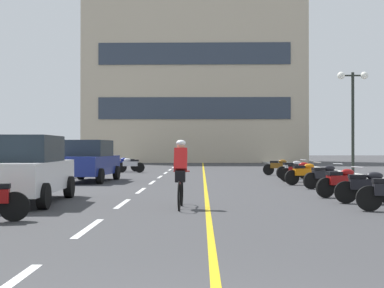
% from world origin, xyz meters
% --- Properties ---
extents(ground_plane, '(140.00, 140.00, 0.00)m').
position_xyz_m(ground_plane, '(0.00, 21.00, 0.00)').
color(ground_plane, '#38383A').
extents(curb_left, '(2.40, 72.00, 0.12)m').
position_xyz_m(curb_left, '(-7.20, 24.00, 0.06)').
color(curb_left, '#A8A8A3').
rests_on(curb_left, ground).
extents(curb_right, '(2.40, 72.00, 0.12)m').
position_xyz_m(curb_right, '(7.20, 24.00, 0.06)').
color(curb_right, '#A8A8A3').
rests_on(curb_right, ground).
extents(lane_dash_1, '(0.14, 2.20, 0.01)m').
position_xyz_m(lane_dash_1, '(-2.00, 6.00, 0.00)').
color(lane_dash_1, silver).
rests_on(lane_dash_1, ground).
extents(lane_dash_2, '(0.14, 2.20, 0.01)m').
position_xyz_m(lane_dash_2, '(-2.00, 10.00, 0.00)').
color(lane_dash_2, silver).
rests_on(lane_dash_2, ground).
extents(lane_dash_3, '(0.14, 2.20, 0.01)m').
position_xyz_m(lane_dash_3, '(-2.00, 14.00, 0.00)').
color(lane_dash_3, silver).
rests_on(lane_dash_3, ground).
extents(lane_dash_4, '(0.14, 2.20, 0.01)m').
position_xyz_m(lane_dash_4, '(-2.00, 18.00, 0.00)').
color(lane_dash_4, silver).
rests_on(lane_dash_4, ground).
extents(lane_dash_5, '(0.14, 2.20, 0.01)m').
position_xyz_m(lane_dash_5, '(-2.00, 22.00, 0.00)').
color(lane_dash_5, silver).
rests_on(lane_dash_5, ground).
extents(lane_dash_6, '(0.14, 2.20, 0.01)m').
position_xyz_m(lane_dash_6, '(-2.00, 26.00, 0.00)').
color(lane_dash_6, silver).
rests_on(lane_dash_6, ground).
extents(lane_dash_7, '(0.14, 2.20, 0.01)m').
position_xyz_m(lane_dash_7, '(-2.00, 30.00, 0.00)').
color(lane_dash_7, silver).
rests_on(lane_dash_7, ground).
extents(lane_dash_8, '(0.14, 2.20, 0.01)m').
position_xyz_m(lane_dash_8, '(-2.00, 34.00, 0.00)').
color(lane_dash_8, silver).
rests_on(lane_dash_8, ground).
extents(lane_dash_9, '(0.14, 2.20, 0.01)m').
position_xyz_m(lane_dash_9, '(-2.00, 38.00, 0.00)').
color(lane_dash_9, silver).
rests_on(lane_dash_9, ground).
extents(lane_dash_10, '(0.14, 2.20, 0.01)m').
position_xyz_m(lane_dash_10, '(-2.00, 42.00, 0.00)').
color(lane_dash_10, silver).
rests_on(lane_dash_10, ground).
extents(lane_dash_11, '(0.14, 2.20, 0.01)m').
position_xyz_m(lane_dash_11, '(-2.00, 46.00, 0.00)').
color(lane_dash_11, silver).
rests_on(lane_dash_11, ground).
extents(centre_line_yellow, '(0.12, 66.00, 0.01)m').
position_xyz_m(centre_line_yellow, '(0.25, 24.00, 0.00)').
color(centre_line_yellow, gold).
rests_on(centre_line_yellow, ground).
extents(office_building, '(22.17, 7.51, 17.67)m').
position_xyz_m(office_building, '(-0.59, 48.70, 8.83)').
color(office_building, '#BCAD93').
rests_on(office_building, ground).
extents(street_lamp_mid, '(1.46, 0.36, 4.98)m').
position_xyz_m(street_lamp_mid, '(7.30, 20.57, 3.78)').
color(street_lamp_mid, black).
rests_on(street_lamp_mid, curb_right).
extents(parked_car_near, '(2.08, 4.27, 1.82)m').
position_xyz_m(parked_car_near, '(-4.63, 10.12, 0.92)').
color(parked_car_near, black).
rests_on(parked_car_near, ground).
extents(parked_car_mid, '(2.16, 4.31, 1.82)m').
position_xyz_m(parked_car_mid, '(-4.81, 18.61, 0.92)').
color(parked_car_mid, black).
rests_on(parked_car_mid, ground).
extents(motorcycle_4, '(1.70, 0.60, 0.92)m').
position_xyz_m(motorcycle_4, '(4.52, 10.13, 0.47)').
color(motorcycle_4, black).
rests_on(motorcycle_4, ground).
extents(motorcycle_5, '(1.65, 0.75, 0.92)m').
position_xyz_m(motorcycle_5, '(4.33, 11.85, 0.47)').
color(motorcycle_5, black).
rests_on(motorcycle_5, ground).
extents(motorcycle_6, '(1.65, 0.75, 0.92)m').
position_xyz_m(motorcycle_6, '(4.59, 14.95, 0.47)').
color(motorcycle_6, black).
rests_on(motorcycle_6, ground).
extents(motorcycle_7, '(1.67, 0.69, 0.92)m').
position_xyz_m(motorcycle_7, '(4.25, 16.81, 0.47)').
color(motorcycle_7, black).
rests_on(motorcycle_7, ground).
extents(motorcycle_8, '(1.69, 0.64, 0.92)m').
position_xyz_m(motorcycle_8, '(4.36, 18.47, 0.47)').
color(motorcycle_8, black).
rests_on(motorcycle_8, ground).
extents(motorcycle_9, '(1.67, 0.71, 0.92)m').
position_xyz_m(motorcycle_9, '(4.50, 20.72, 0.47)').
color(motorcycle_9, black).
rests_on(motorcycle_9, ground).
extents(motorcycle_10, '(1.69, 0.60, 0.92)m').
position_xyz_m(motorcycle_10, '(4.28, 23.65, 0.47)').
color(motorcycle_10, black).
rests_on(motorcycle_10, ground).
extents(motorcycle_11, '(1.70, 0.60, 0.92)m').
position_xyz_m(motorcycle_11, '(-4.13, 26.42, 0.47)').
color(motorcycle_11, black).
rests_on(motorcycle_11, ground).
extents(motorcycle_12, '(1.70, 0.60, 0.92)m').
position_xyz_m(motorcycle_12, '(-4.58, 27.90, 0.47)').
color(motorcycle_12, black).
rests_on(motorcycle_12, ground).
extents(cyclist_rider, '(0.42, 1.77, 1.71)m').
position_xyz_m(cyclist_rider, '(-0.42, 9.13, 0.89)').
color(cyclist_rider, black).
rests_on(cyclist_rider, ground).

